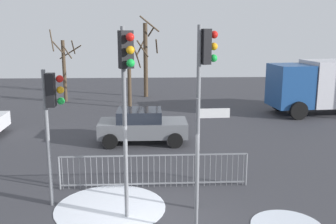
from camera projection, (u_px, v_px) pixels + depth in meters
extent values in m
cylinder|color=slate|center=(198.00, 121.00, 10.23)|extent=(0.11, 0.11, 5.00)
cube|color=black|center=(205.00, 47.00, 9.87)|extent=(0.31, 0.37, 0.90)
sphere|color=red|center=(214.00, 35.00, 9.89)|extent=(0.20, 0.20, 0.20)
sphere|color=orange|center=(214.00, 46.00, 9.96)|extent=(0.20, 0.20, 0.20)
sphere|color=green|center=(214.00, 58.00, 10.02)|extent=(0.20, 0.20, 0.20)
cylinder|color=slate|center=(125.00, 126.00, 9.77)|extent=(0.11, 0.11, 4.96)
cube|color=black|center=(126.00, 50.00, 9.22)|extent=(0.39, 0.35, 0.90)
sphere|color=red|center=(130.00, 37.00, 8.94)|extent=(0.20, 0.20, 0.20)
sphere|color=orange|center=(130.00, 50.00, 9.01)|extent=(0.20, 0.20, 0.20)
sphere|color=green|center=(131.00, 63.00, 9.07)|extent=(0.20, 0.20, 0.20)
cylinder|color=slate|center=(48.00, 140.00, 10.58)|extent=(0.11, 0.11, 3.85)
cube|color=black|center=(51.00, 90.00, 10.29)|extent=(0.23, 0.33, 0.90)
sphere|color=red|center=(60.00, 79.00, 10.25)|extent=(0.20, 0.20, 0.20)
sphere|color=orange|center=(60.00, 90.00, 10.31)|extent=(0.20, 0.20, 0.20)
sphere|color=green|center=(61.00, 101.00, 10.38)|extent=(0.20, 0.20, 0.20)
cylinder|color=slate|center=(197.00, 168.00, 9.18)|extent=(0.09, 0.09, 3.34)
cube|color=white|center=(215.00, 113.00, 8.93)|extent=(0.70, 0.06, 0.22)
cube|color=slate|center=(154.00, 155.00, 11.98)|extent=(5.85, 0.10, 0.04)
cube|color=slate|center=(154.00, 183.00, 12.18)|extent=(5.85, 0.10, 0.04)
cylinder|color=slate|center=(62.00, 173.00, 11.94)|extent=(0.02, 0.02, 1.05)
cylinder|color=slate|center=(68.00, 173.00, 11.95)|extent=(0.02, 0.02, 1.05)
cylinder|color=slate|center=(74.00, 173.00, 11.96)|extent=(0.02, 0.02, 1.05)
cylinder|color=slate|center=(80.00, 173.00, 11.97)|extent=(0.02, 0.02, 1.05)
cylinder|color=slate|center=(85.00, 173.00, 11.98)|extent=(0.02, 0.02, 1.05)
cylinder|color=slate|center=(91.00, 173.00, 11.99)|extent=(0.02, 0.02, 1.05)
cylinder|color=slate|center=(97.00, 172.00, 12.00)|extent=(0.02, 0.02, 1.05)
cylinder|color=slate|center=(103.00, 172.00, 12.01)|extent=(0.02, 0.02, 1.05)
cylinder|color=slate|center=(108.00, 172.00, 12.02)|extent=(0.02, 0.02, 1.05)
cylinder|color=slate|center=(114.00, 172.00, 12.03)|extent=(0.02, 0.02, 1.05)
cylinder|color=slate|center=(120.00, 172.00, 12.04)|extent=(0.02, 0.02, 1.05)
cylinder|color=slate|center=(126.00, 172.00, 12.05)|extent=(0.02, 0.02, 1.05)
cylinder|color=slate|center=(131.00, 172.00, 12.06)|extent=(0.02, 0.02, 1.05)
cylinder|color=slate|center=(137.00, 172.00, 12.07)|extent=(0.02, 0.02, 1.05)
cylinder|color=slate|center=(143.00, 172.00, 12.08)|extent=(0.02, 0.02, 1.05)
cylinder|color=slate|center=(148.00, 171.00, 12.09)|extent=(0.02, 0.02, 1.05)
cylinder|color=slate|center=(154.00, 171.00, 12.10)|extent=(0.02, 0.02, 1.05)
cylinder|color=slate|center=(160.00, 171.00, 12.10)|extent=(0.02, 0.02, 1.05)
cylinder|color=slate|center=(165.00, 171.00, 12.11)|extent=(0.02, 0.02, 1.05)
cylinder|color=slate|center=(171.00, 171.00, 12.12)|extent=(0.02, 0.02, 1.05)
cylinder|color=slate|center=(176.00, 171.00, 12.13)|extent=(0.02, 0.02, 1.05)
cylinder|color=slate|center=(182.00, 171.00, 12.14)|extent=(0.02, 0.02, 1.05)
cylinder|color=slate|center=(188.00, 171.00, 12.15)|extent=(0.02, 0.02, 1.05)
cylinder|color=slate|center=(193.00, 171.00, 12.16)|extent=(0.02, 0.02, 1.05)
cylinder|color=slate|center=(199.00, 170.00, 12.17)|extent=(0.02, 0.02, 1.05)
cylinder|color=slate|center=(205.00, 170.00, 12.18)|extent=(0.02, 0.02, 1.05)
cylinder|color=slate|center=(210.00, 170.00, 12.19)|extent=(0.02, 0.02, 1.05)
cylinder|color=slate|center=(216.00, 170.00, 12.20)|extent=(0.02, 0.02, 1.05)
cylinder|color=slate|center=(221.00, 170.00, 12.21)|extent=(0.02, 0.02, 1.05)
cylinder|color=slate|center=(227.00, 170.00, 12.22)|extent=(0.02, 0.02, 1.05)
cylinder|color=slate|center=(232.00, 170.00, 12.23)|extent=(0.02, 0.02, 1.05)
cylinder|color=slate|center=(238.00, 170.00, 12.24)|extent=(0.02, 0.02, 1.05)
cylinder|color=slate|center=(243.00, 170.00, 12.25)|extent=(0.02, 0.02, 1.05)
cylinder|color=slate|center=(59.00, 173.00, 11.94)|extent=(0.06, 0.06, 1.05)
cylinder|color=slate|center=(246.00, 170.00, 12.25)|extent=(0.06, 0.06, 1.05)
cylinder|color=black|center=(0.00, 124.00, 18.91)|extent=(0.65, 0.24, 0.64)
cube|color=slate|center=(143.00, 128.00, 16.84)|extent=(3.81, 1.72, 0.65)
cube|color=#1E232D|center=(139.00, 116.00, 16.71)|extent=(1.91, 1.51, 0.55)
cylinder|color=black|center=(173.00, 130.00, 17.80)|extent=(0.64, 0.22, 0.64)
cylinder|color=black|center=(175.00, 140.00, 16.14)|extent=(0.64, 0.22, 0.64)
cylinder|color=black|center=(114.00, 131.00, 17.67)|extent=(0.64, 0.22, 0.64)
cylinder|color=black|center=(110.00, 141.00, 16.01)|extent=(0.64, 0.22, 0.64)
cube|color=navy|center=(290.00, 86.00, 22.00)|extent=(2.23, 2.50, 2.40)
cylinder|color=black|center=(298.00, 111.00, 21.09)|extent=(1.03, 0.40, 1.00)
cylinder|color=black|center=(280.00, 102.00, 23.41)|extent=(1.03, 0.40, 1.00)
cylinder|color=#473828|center=(129.00, 80.00, 24.04)|extent=(0.24, 0.24, 3.54)
cylinder|color=#473828|center=(138.00, 60.00, 23.70)|extent=(0.32, 1.21, 1.08)
cylinder|color=#473828|center=(125.00, 53.00, 24.04)|extent=(0.84, 0.56, 1.17)
cylinder|color=#473828|center=(134.00, 47.00, 23.43)|extent=(0.51, 0.74, 1.40)
cylinder|color=#473828|center=(146.00, 60.00, 27.72)|extent=(0.31, 0.31, 5.26)
cylinder|color=#473828|center=(157.00, 46.00, 27.49)|extent=(0.21, 1.66, 1.08)
cylinder|color=#473828|center=(151.00, 32.00, 27.50)|extent=(0.51, 0.92, 0.70)
cylinder|color=#473828|center=(141.00, 47.00, 27.79)|extent=(0.74, 0.78, 1.25)
cylinder|color=#473828|center=(150.00, 24.00, 26.55)|extent=(1.40, 0.75, 1.12)
cylinder|color=#473828|center=(142.00, 49.00, 27.15)|extent=(0.89, 0.54, 1.19)
cylinder|color=#473828|center=(64.00, 71.00, 26.01)|extent=(0.24, 0.24, 4.12)
cylinder|color=#473828|center=(70.00, 52.00, 26.55)|extent=(1.68, 0.71, 1.02)
cylinder|color=#473828|center=(73.00, 47.00, 25.75)|extent=(0.17, 1.40, 0.98)
cylinder|color=#473828|center=(52.00, 40.00, 25.31)|extent=(0.58, 1.39, 1.40)
cylinder|color=#473828|center=(58.00, 47.00, 25.25)|extent=(0.94, 0.58, 0.92)
cylinder|color=#473828|center=(68.00, 52.00, 25.58)|extent=(0.47, 0.74, 0.90)
cylinder|color=white|center=(110.00, 207.00, 10.80)|extent=(3.09, 3.09, 0.01)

